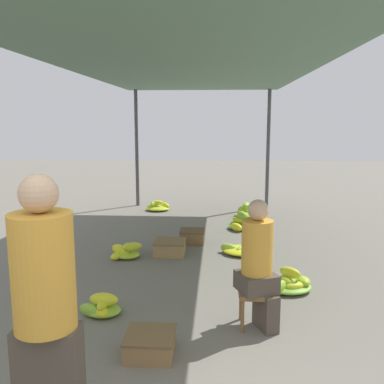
# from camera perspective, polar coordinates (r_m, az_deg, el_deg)

# --- Properties ---
(canopy_post_back_left) EXTENTS (0.08, 0.08, 2.69)m
(canopy_post_back_left) POSITION_cam_1_polar(r_m,az_deg,el_deg) (10.11, -7.37, 5.74)
(canopy_post_back_left) COLOR #4C4C51
(canopy_post_back_left) RESTS_ON ground
(canopy_post_back_right) EXTENTS (0.08, 0.08, 2.69)m
(canopy_post_back_right) POSITION_cam_1_polar(r_m,az_deg,el_deg) (9.99, 10.10, 5.63)
(canopy_post_back_right) COLOR #4C4C51
(canopy_post_back_right) RESTS_ON ground
(canopy_tarp) EXTENTS (3.44, 8.25, 0.04)m
(canopy_tarp) POSITION_cam_1_polar(r_m,az_deg,el_deg) (6.03, -0.19, 16.33)
(canopy_tarp) COLOR #567A60
(canopy_tarp) RESTS_ON canopy_post_front_left
(vendor_foreground) EXTENTS (0.38, 0.36, 1.71)m
(vendor_foreground) POSITION_cam_1_polar(r_m,az_deg,el_deg) (2.74, -18.93, -14.96)
(vendor_foreground) COLOR #4C4238
(vendor_foreground) RESTS_ON ground
(stool) EXTENTS (0.34, 0.34, 0.37)m
(stool) POSITION_cam_1_polar(r_m,az_deg,el_deg) (4.32, 8.52, -13.73)
(stool) COLOR brown
(stool) RESTS_ON ground
(vendor_seated) EXTENTS (0.44, 0.44, 1.27)m
(vendor_seated) POSITION_cam_1_polar(r_m,az_deg,el_deg) (4.19, 8.87, -9.32)
(vendor_seated) COLOR #4C4238
(vendor_seated) RESTS_ON ground
(banana_pile_left_0) EXTENTS (0.47, 0.47, 0.21)m
(banana_pile_left_0) POSITION_cam_1_polar(r_m,az_deg,el_deg) (4.24, -18.36, -17.89)
(banana_pile_left_0) COLOR yellow
(banana_pile_left_0) RESTS_ON ground
(banana_pile_left_1) EXTENTS (0.53, 0.45, 0.23)m
(banana_pile_left_1) POSITION_cam_1_polar(r_m,az_deg,el_deg) (6.42, -8.89, -7.84)
(banana_pile_left_1) COLOR yellow
(banana_pile_left_1) RESTS_ON ground
(banana_pile_left_2) EXTENTS (0.56, 0.49, 0.23)m
(banana_pile_left_2) POSITION_cam_1_polar(r_m,az_deg,el_deg) (9.64, -4.64, -1.95)
(banana_pile_left_2) COLOR #99C131
(banana_pile_left_2) RESTS_ON ground
(banana_pile_left_3) EXTENTS (0.46, 0.43, 0.24)m
(banana_pile_left_3) POSITION_cam_1_polar(r_m,az_deg,el_deg) (4.68, -11.90, -14.77)
(banana_pile_left_3) COLOR yellow
(banana_pile_left_3) RESTS_ON ground
(banana_pile_right_0) EXTENTS (0.55, 0.62, 0.34)m
(banana_pile_right_0) POSITION_cam_1_polar(r_m,az_deg,el_deg) (8.03, 6.62, -4.25)
(banana_pile_right_0) COLOR #BFD12A
(banana_pile_right_0) RESTS_ON ground
(banana_pile_right_1) EXTENTS (0.58, 0.57, 0.28)m
(banana_pile_right_1) POSITION_cam_1_polar(r_m,az_deg,el_deg) (5.30, 12.66, -11.90)
(banana_pile_right_1) COLOR #ACC92D
(banana_pile_right_1) RESTS_ON ground
(banana_pile_right_2) EXTENTS (0.66, 0.64, 0.15)m
(banana_pile_right_2) POSITION_cam_1_polar(r_m,az_deg,el_deg) (6.57, 6.91, -7.71)
(banana_pile_right_2) COLOR #A9C82E
(banana_pile_right_2) RESTS_ON ground
(banana_pile_right_3) EXTENTS (0.60, 0.50, 0.31)m
(banana_pile_right_3) POSITION_cam_1_polar(r_m,az_deg,el_deg) (9.05, 7.54, -2.71)
(banana_pile_right_3) COLOR yellow
(banana_pile_right_3) RESTS_ON ground
(crate_near) EXTENTS (0.40, 0.40, 0.22)m
(crate_near) POSITION_cam_1_polar(r_m,az_deg,el_deg) (7.09, 0.00, -5.93)
(crate_near) COLOR brown
(crate_near) RESTS_ON ground
(crate_mid) EXTENTS (0.46, 0.46, 0.21)m
(crate_mid) POSITION_cam_1_polar(r_m,az_deg,el_deg) (6.51, -2.97, -7.39)
(crate_mid) COLOR #9E7A4C
(crate_mid) RESTS_ON ground
(crate_far) EXTENTS (0.42, 0.42, 0.19)m
(crate_far) POSITION_cam_1_polar(r_m,az_deg,el_deg) (3.92, -5.60, -19.51)
(crate_far) COLOR olive
(crate_far) RESTS_ON ground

